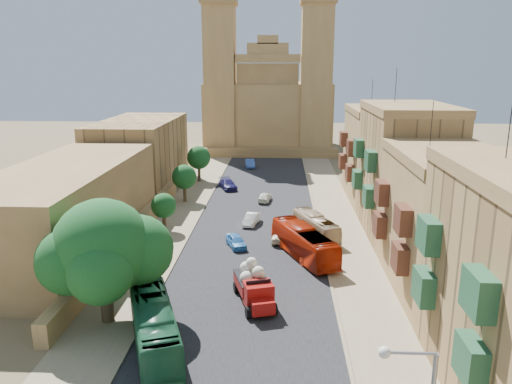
# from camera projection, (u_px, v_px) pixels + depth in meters

# --- Properties ---
(ground) EXTENTS (260.00, 260.00, 0.00)m
(ground) POSITION_uv_depth(u_px,v_px,m) (236.00, 356.00, 31.36)
(ground) COLOR brown
(road_surface) EXTENTS (14.00, 140.00, 0.01)m
(road_surface) POSITION_uv_depth(u_px,v_px,m) (258.00, 216.00, 60.39)
(road_surface) COLOR black
(road_surface) RESTS_ON ground
(sidewalk_east) EXTENTS (5.00, 140.00, 0.01)m
(sidewalk_east) POSITION_uv_depth(u_px,v_px,m) (336.00, 217.00, 59.93)
(sidewalk_east) COLOR #877558
(sidewalk_east) RESTS_ON ground
(sidewalk_west) EXTENTS (5.00, 140.00, 0.01)m
(sidewalk_west) POSITION_uv_depth(u_px,v_px,m) (180.00, 215.00, 60.84)
(sidewalk_west) COLOR #877558
(sidewalk_west) RESTS_ON ground
(kerb_east) EXTENTS (0.25, 140.00, 0.12)m
(kerb_east) POSITION_uv_depth(u_px,v_px,m) (316.00, 216.00, 60.04)
(kerb_east) COLOR #877558
(kerb_east) RESTS_ON ground
(kerb_west) EXTENTS (0.25, 140.00, 0.12)m
(kerb_west) POSITION_uv_depth(u_px,v_px,m) (200.00, 214.00, 60.71)
(kerb_west) COLOR #877558
(kerb_west) RESTS_ON ground
(townhouse_b) EXTENTS (9.00, 14.00, 14.90)m
(townhouse_b) POSITION_uv_depth(u_px,v_px,m) (446.00, 221.00, 39.83)
(townhouse_b) COLOR olive
(townhouse_b) RESTS_ON ground
(townhouse_c) EXTENTS (9.00, 14.00, 17.40)m
(townhouse_c) POSITION_uv_depth(u_px,v_px,m) (405.00, 170.00, 53.07)
(townhouse_c) COLOR #997545
(townhouse_c) RESTS_ON ground
(townhouse_d) EXTENTS (9.00, 14.00, 15.90)m
(townhouse_d) POSITION_uv_depth(u_px,v_px,m) (380.00, 154.00, 66.80)
(townhouse_d) COLOR olive
(townhouse_d) RESTS_ON ground
(west_wall) EXTENTS (1.00, 40.00, 1.80)m
(west_wall) POSITION_uv_depth(u_px,v_px,m) (131.00, 234.00, 51.09)
(west_wall) COLOR olive
(west_wall) RESTS_ON ground
(west_building_low) EXTENTS (10.00, 28.00, 8.40)m
(west_building_low) POSITION_uv_depth(u_px,v_px,m) (68.00, 208.00, 48.60)
(west_building_low) COLOR brown
(west_building_low) RESTS_ON ground
(west_building_mid) EXTENTS (10.00, 22.00, 10.00)m
(west_building_mid) POSITION_uv_depth(u_px,v_px,m) (140.00, 154.00, 73.56)
(west_building_mid) COLOR #997545
(west_building_mid) RESTS_ON ground
(church) EXTENTS (28.00, 22.50, 36.30)m
(church) POSITION_uv_depth(u_px,v_px,m) (268.00, 105.00, 105.06)
(church) COLOR olive
(church) RESTS_ON ground
(ficus_tree) EXTENTS (8.98, 8.27, 8.98)m
(ficus_tree) POSITION_uv_depth(u_px,v_px,m) (104.00, 251.00, 34.37)
(ficus_tree) COLOR #3B2D1D
(ficus_tree) RESTS_ON ground
(street_tree_a) EXTENTS (3.45, 3.45, 5.30)m
(street_tree_a) POSITION_uv_depth(u_px,v_px,m) (131.00, 236.00, 42.57)
(street_tree_a) COLOR #3B2D1D
(street_tree_a) RESTS_ON ground
(street_tree_b) EXTENTS (2.75, 2.75, 4.22)m
(street_tree_b) POSITION_uv_depth(u_px,v_px,m) (164.00, 206.00, 54.36)
(street_tree_b) COLOR #3B2D1D
(street_tree_b) RESTS_ON ground
(street_tree_c) EXTENTS (3.26, 3.26, 5.01)m
(street_tree_c) POSITION_uv_depth(u_px,v_px,m) (184.00, 177.00, 65.84)
(street_tree_c) COLOR #3B2D1D
(street_tree_c) RESTS_ON ground
(street_tree_d) EXTENTS (3.64, 3.64, 5.59)m
(street_tree_d) POSITION_uv_depth(u_px,v_px,m) (199.00, 158.00, 77.35)
(street_tree_d) COLOR #3B2D1D
(street_tree_d) RESTS_ON ground
(red_truck) EXTENTS (3.70, 6.12, 3.38)m
(red_truck) POSITION_uv_depth(u_px,v_px,m) (254.00, 285.00, 37.96)
(red_truck) COLOR maroon
(red_truck) RESTS_ON ground
(olive_pickup) EXTENTS (3.05, 4.75, 1.82)m
(olive_pickup) POSITION_uv_depth(u_px,v_px,m) (301.00, 237.00, 50.46)
(olive_pickup) COLOR #404D1D
(olive_pickup) RESTS_ON ground
(bus_green_north) EXTENTS (5.83, 10.64, 2.90)m
(bus_green_north) POSITION_uv_depth(u_px,v_px,m) (154.00, 325.00, 32.23)
(bus_green_north) COLOR #22633E
(bus_green_north) RESTS_ON ground
(bus_red_east) EXTENTS (6.32, 10.47, 2.88)m
(bus_red_east) POSITION_uv_depth(u_px,v_px,m) (304.00, 242.00, 47.17)
(bus_red_east) COLOR #A31C04
(bus_red_east) RESTS_ON ground
(bus_cream_east) EXTENTS (4.84, 8.50, 2.33)m
(bus_cream_east) POSITION_uv_depth(u_px,v_px,m) (316.00, 226.00, 52.96)
(bus_cream_east) COLOR tan
(bus_cream_east) RESTS_ON ground
(car_blue_a) EXTENTS (2.68, 3.89, 1.23)m
(car_blue_a) POSITION_uv_depth(u_px,v_px,m) (236.00, 241.00, 49.94)
(car_blue_a) COLOR #3987CF
(car_blue_a) RESTS_ON ground
(car_white_a) EXTENTS (2.00, 3.95, 1.24)m
(car_white_a) POSITION_uv_depth(u_px,v_px,m) (251.00, 219.00, 57.00)
(car_white_a) COLOR white
(car_white_a) RESTS_ON ground
(car_cream) EXTENTS (2.35, 4.76, 1.30)m
(car_cream) POSITION_uv_depth(u_px,v_px,m) (283.00, 234.00, 51.86)
(car_cream) COLOR beige
(car_cream) RESTS_ON ground
(car_dkblue) EXTENTS (3.46, 5.13, 1.38)m
(car_dkblue) POSITION_uv_depth(u_px,v_px,m) (228.00, 184.00, 73.28)
(car_dkblue) COLOR #1C1A52
(car_dkblue) RESTS_ON ground
(car_white_b) EXTENTS (1.97, 3.79, 1.23)m
(car_white_b) POSITION_uv_depth(u_px,v_px,m) (265.00, 197.00, 66.56)
(car_white_b) COLOR silver
(car_white_b) RESTS_ON ground
(car_blue_b) EXTENTS (2.05, 4.44, 1.41)m
(car_blue_b) POSITION_uv_depth(u_px,v_px,m) (250.00, 163.00, 88.65)
(car_blue_b) COLOR #3E63C0
(car_blue_b) RESTS_ON ground
(pedestrian_a) EXTENTS (0.74, 0.60, 1.76)m
(pedestrian_a) POSITION_uv_depth(u_px,v_px,m) (333.00, 258.00, 44.98)
(pedestrian_a) COLOR #27232B
(pedestrian_a) RESTS_ON ground
(pedestrian_c) EXTENTS (0.78, 1.10, 1.74)m
(pedestrian_c) POSITION_uv_depth(u_px,v_px,m) (336.00, 258.00, 44.93)
(pedestrian_c) COLOR #3A3A3A
(pedestrian_c) RESTS_ON ground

